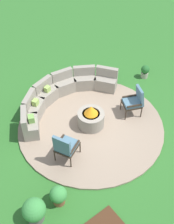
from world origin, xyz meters
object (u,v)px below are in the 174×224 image
lounge_chair_front_right (135,101)px  curved_stone_bench (62,94)px  lounge_chair_front_left (65,146)px  fire_pit (91,118)px  potted_plant_0 (34,211)px  potted_plant_2 (145,71)px  potted_plant_1 (58,195)px

lounge_chair_front_right → curved_stone_bench: bearing=63.6°
curved_stone_bench → lounge_chair_front_left: 2.40m
lounge_chair_front_right → fire_pit: bearing=97.6°
curved_stone_bench → lounge_chair_front_left: (-1.24, -2.05, 0.22)m
lounge_chair_front_left → lounge_chair_front_right: (2.77, 0.19, -0.01)m
lounge_chair_front_left → lounge_chair_front_right: bearing=67.1°
lounge_chair_front_left → potted_plant_0: lounge_chair_front_left is taller
fire_pit → lounge_chair_front_left: bearing=-155.7°
lounge_chair_front_right → potted_plant_0: (-4.31, -1.17, -0.20)m
potted_plant_0 → potted_plant_2: 6.48m
lounge_chair_front_right → potted_plant_2: bearing=-32.1°
curved_stone_bench → potted_plant_2: bearing=-11.8°
potted_plant_1 → potted_plant_2: potted_plant_1 is taller
curved_stone_bench → potted_plant_1: (-2.11, -3.00, -0.06)m
fire_pit → curved_stone_bench: curved_stone_bench is taller
fire_pit → potted_plant_1: fire_pit is taller
potted_plant_0 → potted_plant_2: bearing=21.1°
potted_plant_0 → lounge_chair_front_left: bearing=32.3°
lounge_chair_front_left → potted_plant_2: 4.72m
potted_plant_2 → potted_plant_0: bearing=-158.9°
lounge_chair_front_right → potted_plant_0: size_ratio=1.40×
lounge_chair_front_left → potted_plant_0: size_ratio=1.47×
fire_pit → potted_plant_2: bearing=13.4°
lounge_chair_front_right → potted_plant_1: size_ratio=1.72×
lounge_chair_front_right → potted_plant_2: lounge_chair_front_right is taller
curved_stone_bench → potted_plant_0: 4.10m
lounge_chair_front_left → potted_plant_2: size_ratio=2.09×
lounge_chair_front_left → potted_plant_2: bearing=79.9°
potted_plant_0 → potted_plant_1: (0.67, 0.02, -0.07)m
potted_plant_0 → curved_stone_bench: bearing=47.5°
fire_pit → potted_plant_2: size_ratio=1.63×
potted_plant_0 → fire_pit: bearing=28.7°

